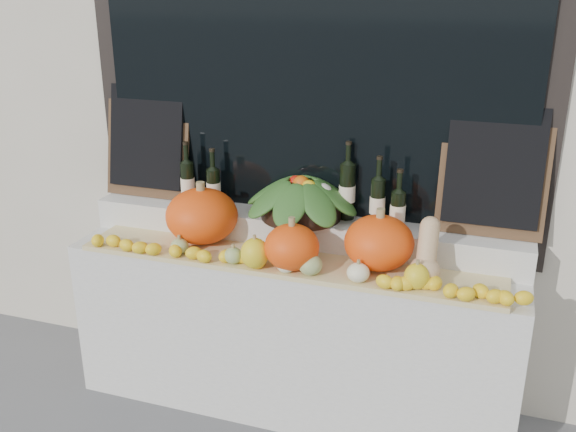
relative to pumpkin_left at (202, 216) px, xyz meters
The scene contains 17 objects.
display_sill 0.78m from the pumpkin_left, ahead, with size 2.30×0.55×0.88m, color silver.
rear_tier 0.52m from the pumpkin_left, 20.37° to the left, with size 2.30×0.25×0.16m, color silver.
straw_bedding 0.52m from the pumpkin_left, 11.10° to the right, with size 2.10×0.32×0.03m, color tan.
pumpkin_left is the anchor object (origin of this frame).
pumpkin_right 0.93m from the pumpkin_left, ahead, with size 0.33×0.33×0.26m, color #FF4F0D.
pumpkin_center 0.57m from the pumpkin_left, 16.89° to the right, with size 0.26×0.26×0.22m, color #FF4F0D.
butternut_squash 1.16m from the pumpkin_left, ahead, with size 0.14×0.20×0.29m.
decorative_gourds 0.62m from the pumpkin_left, 19.27° to the right, with size 1.28×0.15×0.17m.
lemon_heap 0.54m from the pumpkin_left, 22.93° to the right, with size 2.20×0.16×0.06m, color yellow, non-canonical shape.
produce_bowl 0.52m from the pumpkin_left, 18.77° to the left, with size 0.63×0.63×0.23m.
wine_bottle_far_left 0.25m from the pumpkin_left, 134.03° to the left, with size 0.08×0.08×0.35m.
wine_bottle_near_left 0.20m from the pumpkin_left, 93.36° to the left, with size 0.08×0.08×0.32m.
wine_bottle_tall 0.76m from the pumpkin_left, 17.57° to the left, with size 0.08×0.08×0.40m.
wine_bottle_near_right 0.90m from the pumpkin_left, 10.26° to the left, with size 0.08×0.08×0.36m.
wine_bottle_far_right 1.00m from the pumpkin_left, ahead, with size 0.08×0.08×0.31m.
chalkboard_left 0.59m from the pumpkin_left, 150.85° to the left, with size 0.50×0.15×0.61m.
chalkboard_right 1.46m from the pumpkin_left, ahead, with size 0.50×0.15×0.61m.
Camera 1 is at (0.92, -1.30, 2.21)m, focal length 40.00 mm.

